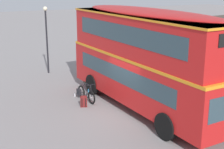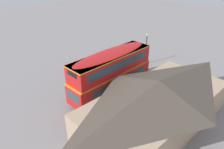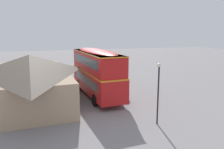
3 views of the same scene
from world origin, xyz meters
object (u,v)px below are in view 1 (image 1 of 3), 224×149
at_px(double_decker_bus, 145,55).
at_px(touring_bicycle, 85,94).
at_px(water_bottle_clear_plastic, 75,95).
at_px(water_bottle_green_metal, 81,101).
at_px(backpack_on_ground, 84,101).
at_px(street_lamp, 46,32).

xyz_separation_m(double_decker_bus, touring_bicycle, (-2.26, -2.13, -2.27)).
relative_size(water_bottle_clear_plastic, water_bottle_green_metal, 1.00).
bearing_deg(water_bottle_green_metal, backpack_on_ground, -10.34).
bearing_deg(street_lamp, double_decker_bus, 15.67).
bearing_deg(double_decker_bus, street_lamp, -164.33).
bearing_deg(water_bottle_green_metal, touring_bicycle, 123.55).
height_order(double_decker_bus, water_bottle_green_metal, double_decker_bus).
xyz_separation_m(water_bottle_green_metal, street_lamp, (-6.33, 0.08, 2.65)).
relative_size(water_bottle_clear_plastic, street_lamp, 0.05).
bearing_deg(water_bottle_clear_plastic, touring_bicycle, 18.82).
xyz_separation_m(touring_bicycle, water_bottle_clear_plastic, (-0.82, -0.28, -0.27)).
relative_size(touring_bicycle, water_bottle_clear_plastic, 8.43).
bearing_deg(water_bottle_clear_plastic, street_lamp, 179.39).
xyz_separation_m(backpack_on_ground, street_lamp, (-6.92, 0.19, 2.45)).
relative_size(double_decker_bus, water_bottle_green_metal, 48.82).
distance_m(touring_bicycle, backpack_on_ground, 0.89).
bearing_deg(backpack_on_ground, water_bottle_green_metal, 169.66).
height_order(double_decker_bus, street_lamp, double_decker_bus).
relative_size(double_decker_bus, street_lamp, 2.31).
distance_m(double_decker_bus, street_lamp, 8.71).
distance_m(water_bottle_clear_plastic, street_lamp, 5.94).
height_order(double_decker_bus, water_bottle_clear_plastic, double_decker_bus).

